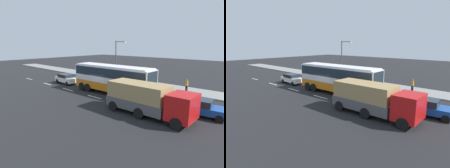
{
  "view_description": "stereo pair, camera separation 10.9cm",
  "coord_description": "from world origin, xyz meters",
  "views": [
    {
      "loc": [
        17.42,
        -17.16,
        6.4
      ],
      "look_at": [
        1.99,
        -0.3,
        1.46
      ],
      "focal_mm": 30.45,
      "sensor_mm": 36.0,
      "label": 1
    },
    {
      "loc": [
        17.34,
        -17.24,
        6.4
      ],
      "look_at": [
        1.99,
        -0.3,
        1.46
      ],
      "focal_mm": 30.45,
      "sensor_mm": 36.0,
      "label": 2
    }
  ],
  "objects": [
    {
      "name": "car_white_minivan",
      "position": [
        -8.31,
        0.05,
        0.8
      ],
      "size": [
        4.23,
        2.0,
        1.5
      ],
      "rotation": [
        0.0,
        0.0,
        -0.03
      ],
      "color": "white",
      "rests_on": "ground_plane"
    },
    {
      "name": "ground_plane",
      "position": [
        0.0,
        0.0,
        0.0
      ],
      "size": [
        120.0,
        120.0,
        0.0
      ],
      "primitive_type": "plane",
      "color": "black"
    },
    {
      "name": "coach_bus",
      "position": [
        1.54,
        0.2,
        2.26
      ],
      "size": [
        11.46,
        2.86,
        3.66
      ],
      "rotation": [
        0.0,
        0.0,
        0.03
      ],
      "color": "orange",
      "rests_on": "ground_plane"
    },
    {
      "name": "sidewalk_curb",
      "position": [
        0.0,
        8.16,
        0.07
      ],
      "size": [
        80.0,
        4.0,
        0.15
      ],
      "primitive_type": "cube",
      "color": "gray",
      "rests_on": "ground_plane"
    },
    {
      "name": "street_lamp",
      "position": [
        -3.04,
        6.41,
        4.01
      ],
      "size": [
        2.09,
        0.24,
        6.62
      ],
      "color": "#47474C",
      "rests_on": "sidewalk_curb"
    },
    {
      "name": "pedestrian_near_curb",
      "position": [
        8.38,
        7.06,
        1.1
      ],
      "size": [
        0.32,
        0.32,
        1.65
      ],
      "rotation": [
        0.0,
        0.0,
        1.47
      ],
      "color": "black",
      "rests_on": "sidewalk_curb"
    },
    {
      "name": "car_blue_saloon",
      "position": [
        12.38,
        0.17,
        0.8
      ],
      "size": [
        4.45,
        2.28,
        1.52
      ],
      "rotation": [
        0.0,
        0.0,
        0.1
      ],
      "color": "#194799",
      "rests_on": "ground_plane"
    },
    {
      "name": "pedestrian_at_crossing",
      "position": [
        2.3,
        8.5,
        1.16
      ],
      "size": [
        0.32,
        0.32,
        1.75
      ],
      "rotation": [
        0.0,
        0.0,
        4.08
      ],
      "color": "#38334C",
      "rests_on": "sidewalk_curb"
    },
    {
      "name": "cargo_truck",
      "position": [
        8.77,
        -3.04,
        1.57
      ],
      "size": [
        8.07,
        2.75,
        2.84
      ],
      "rotation": [
        0.0,
        0.0,
        0.01
      ],
      "color": "red",
      "rests_on": "ground_plane"
    },
    {
      "name": "lane_centreline",
      "position": [
        -4.38,
        -2.29,
        0.0
      ],
      "size": [
        27.7,
        0.16,
        0.01
      ],
      "color": "white",
      "rests_on": "ground_plane"
    }
  ]
}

